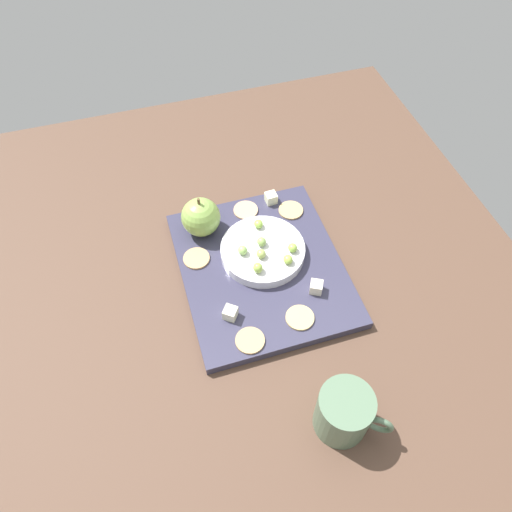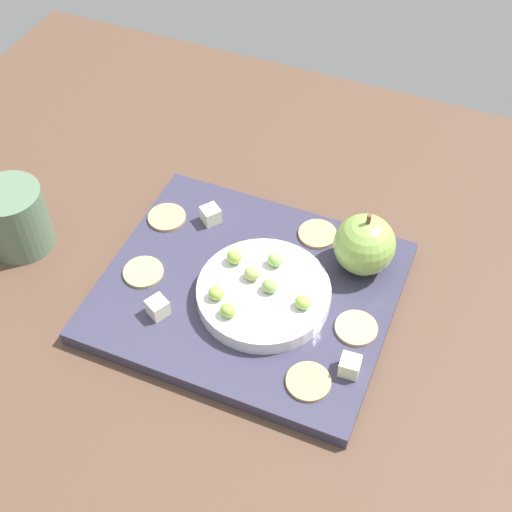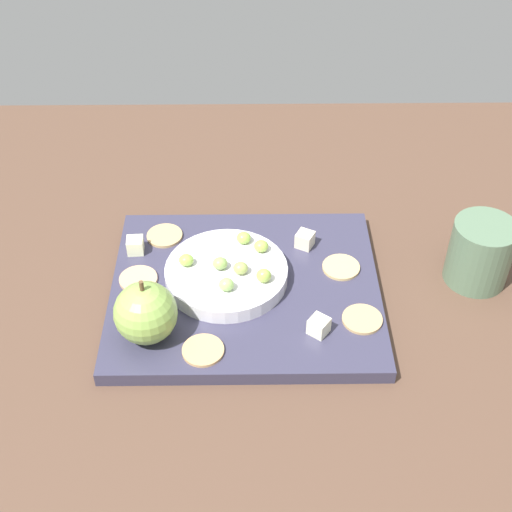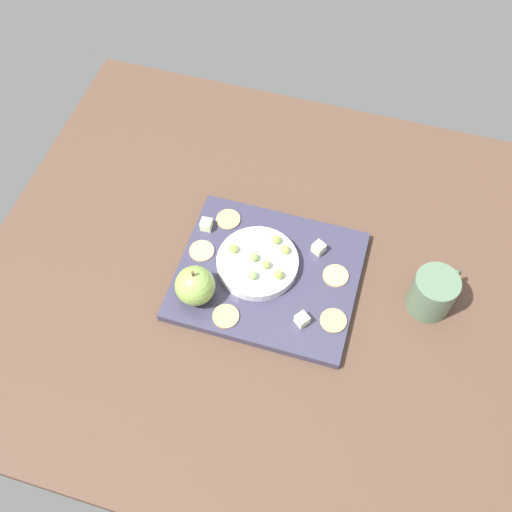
% 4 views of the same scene
% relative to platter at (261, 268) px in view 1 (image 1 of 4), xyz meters
% --- Properties ---
extents(table, '(1.11, 0.94, 0.03)m').
position_rel_platter_xyz_m(table, '(-0.01, -0.01, -0.02)').
color(table, '#51392B').
rests_on(table, ground).
extents(platter, '(0.33, 0.28, 0.02)m').
position_rel_platter_xyz_m(platter, '(0.00, 0.00, 0.00)').
color(platter, '#35344A').
rests_on(platter, table).
extents(serving_dish, '(0.15, 0.15, 0.02)m').
position_rel_platter_xyz_m(serving_dish, '(0.02, -0.01, 0.02)').
color(serving_dish, silver).
rests_on(serving_dish, platter).
extents(apple_whole, '(0.07, 0.07, 0.07)m').
position_rel_platter_xyz_m(apple_whole, '(0.11, 0.08, 0.05)').
color(apple_whole, '#88B04F').
rests_on(apple_whole, platter).
extents(apple_stem, '(0.01, 0.01, 0.01)m').
position_rel_platter_xyz_m(apple_stem, '(0.11, 0.08, 0.09)').
color(apple_stem, brown).
rests_on(apple_stem, apple_whole).
extents(cheese_cube_0, '(0.03, 0.03, 0.02)m').
position_rel_platter_xyz_m(cheese_cube_0, '(-0.08, -0.07, 0.02)').
color(cheese_cube_0, beige).
rests_on(cheese_cube_0, platter).
extents(cheese_cube_1, '(0.03, 0.03, 0.02)m').
position_rel_platter_xyz_m(cheese_cube_1, '(-0.08, 0.08, 0.02)').
color(cheese_cube_1, '#EFEEC9').
rests_on(cheese_cube_1, platter).
extents(cheese_cube_2, '(0.02, 0.02, 0.02)m').
position_rel_platter_xyz_m(cheese_cube_2, '(0.14, -0.06, 0.02)').
color(cheese_cube_2, '#EEF4C4').
rests_on(cheese_cube_2, platter).
extents(cracker_0, '(0.05, 0.05, 0.00)m').
position_rel_platter_xyz_m(cracker_0, '(0.05, 0.11, 0.01)').
color(cracker_0, tan).
rests_on(cracker_0, platter).
extents(cracker_1, '(0.05, 0.05, 0.00)m').
position_rel_platter_xyz_m(cracker_1, '(-0.12, -0.03, 0.01)').
color(cracker_1, tan).
rests_on(cracker_1, platter).
extents(cracker_2, '(0.05, 0.05, 0.00)m').
position_rel_platter_xyz_m(cracker_2, '(0.13, -0.01, 0.01)').
color(cracker_2, tan).
rests_on(cracker_2, platter).
extents(cracker_3, '(0.05, 0.05, 0.00)m').
position_rel_platter_xyz_m(cracker_3, '(0.11, -0.09, 0.01)').
color(cracker_3, tan).
rests_on(cracker_3, platter).
extents(cracker_4, '(0.05, 0.05, 0.00)m').
position_rel_platter_xyz_m(cracker_4, '(-0.14, 0.06, 0.01)').
color(cracker_4, tan).
rests_on(cracker_4, platter).
extents(grape_0, '(0.02, 0.02, 0.02)m').
position_rel_platter_xyz_m(grape_0, '(0.03, -0.01, 0.04)').
color(grape_0, '#89AC58').
rests_on(grape_0, serving_dish).
extents(grape_1, '(0.02, 0.02, 0.02)m').
position_rel_platter_xyz_m(grape_1, '(0.02, 0.03, 0.04)').
color(grape_1, '#92C162').
rests_on(grape_1, serving_dish).
extents(grape_2, '(0.02, 0.02, 0.02)m').
position_rel_platter_xyz_m(grape_2, '(-0.02, 0.01, 0.04)').
color(grape_2, '#97BB4A').
rests_on(grape_2, serving_dish).
extents(grape_3, '(0.02, 0.02, 0.02)m').
position_rel_platter_xyz_m(grape_3, '(0.01, -0.00, 0.04)').
color(grape_3, '#99AD56').
rests_on(grape_3, serving_dish).
extents(grape_4, '(0.02, 0.02, 0.02)m').
position_rel_platter_xyz_m(grape_4, '(-0.02, -0.04, 0.04)').
color(grape_4, '#9CC34B').
rests_on(grape_4, serving_dish).
extents(grape_5, '(0.02, 0.02, 0.01)m').
position_rel_platter_xyz_m(grape_5, '(0.07, -0.02, 0.04)').
color(grape_5, '#95C449').
rests_on(grape_5, serving_dish).
extents(grape_6, '(0.02, 0.02, 0.02)m').
position_rel_platter_xyz_m(grape_6, '(0.00, -0.06, 0.04)').
color(grape_6, '#93BD4B').
rests_on(grape_6, serving_dish).
extents(cup, '(0.09, 0.10, 0.09)m').
position_rel_platter_xyz_m(cup, '(-0.30, -0.03, 0.03)').
color(cup, '#557156').
rests_on(cup, table).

